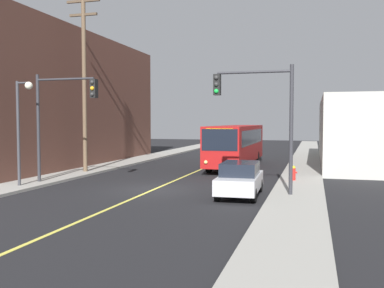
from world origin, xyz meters
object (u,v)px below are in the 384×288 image
(city_bus, at_px, (236,144))
(fire_hydrant, at_px, (293,173))
(parked_car_silver, at_px, (240,179))
(utility_pole_near, at_px, (84,75))
(traffic_signal_left_corner, at_px, (62,107))
(traffic_signal_right_corner, at_px, (258,105))
(street_lamp_left, at_px, (22,118))

(city_bus, bearing_deg, fire_hydrant, -58.52)
(parked_car_silver, relative_size, utility_pole_near, 0.37)
(utility_pole_near, relative_size, traffic_signal_left_corner, 2.00)
(utility_pole_near, relative_size, traffic_signal_right_corner, 2.00)
(utility_pole_near, relative_size, street_lamp_left, 2.18)
(street_lamp_left, bearing_deg, traffic_signal_right_corner, 4.56)
(city_bus, relative_size, parked_car_silver, 2.73)
(city_bus, xyz_separation_m, parked_car_silver, (2.43, -12.87, -0.98))
(parked_car_silver, relative_size, traffic_signal_left_corner, 0.74)
(fire_hydrant, bearing_deg, street_lamp_left, -156.40)
(city_bus, xyz_separation_m, traffic_signal_left_corner, (-7.61, -12.00, 2.49))
(city_bus, height_order, street_lamp_left, street_lamp_left)
(traffic_signal_right_corner, relative_size, street_lamp_left, 1.09)
(traffic_signal_left_corner, xyz_separation_m, street_lamp_left, (-1.42, -1.57, -0.56))
(city_bus, distance_m, traffic_signal_right_corner, 13.23)
(street_lamp_left, xyz_separation_m, fire_hydrant, (13.68, 5.98, -3.16))
(fire_hydrant, bearing_deg, parked_car_silver, -112.82)
(parked_car_silver, bearing_deg, street_lamp_left, -176.49)
(utility_pole_near, xyz_separation_m, fire_hydrant, (13.80, -0.73, -6.09))
(fire_hydrant, bearing_deg, city_bus, 121.48)
(utility_pole_near, distance_m, street_lamp_left, 7.32)
(utility_pole_near, height_order, traffic_signal_right_corner, utility_pole_near)
(city_bus, xyz_separation_m, street_lamp_left, (-9.03, -13.57, 1.92))
(traffic_signal_right_corner, height_order, fire_hydrant, traffic_signal_right_corner)
(utility_pole_near, xyz_separation_m, street_lamp_left, (0.12, -6.70, -2.93))
(fire_hydrant, bearing_deg, traffic_signal_right_corner, -106.06)
(parked_car_silver, bearing_deg, utility_pole_near, 152.62)
(parked_car_silver, xyz_separation_m, street_lamp_left, (-11.46, -0.70, 2.90))
(traffic_signal_right_corner, xyz_separation_m, fire_hydrant, (1.44, 5.00, -3.72))
(parked_car_silver, bearing_deg, traffic_signal_left_corner, 175.06)
(traffic_signal_right_corner, bearing_deg, parked_car_silver, -160.69)
(city_bus, height_order, fire_hydrant, city_bus)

